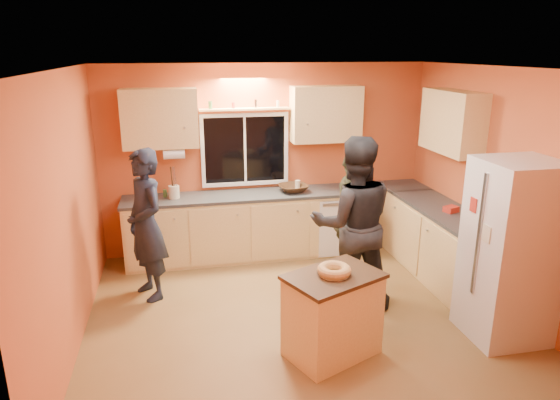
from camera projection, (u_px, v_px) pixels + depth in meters
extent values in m
plane|color=brown|center=(300.00, 314.00, 5.45)|extent=(4.50, 4.50, 0.00)
cube|color=#C75D33|center=(266.00, 159.00, 6.95)|extent=(4.50, 0.04, 2.60)
cube|color=#C75D33|center=(378.00, 289.00, 3.20)|extent=(4.50, 0.04, 2.60)
cube|color=#C75D33|center=(67.00, 215.00, 4.63)|extent=(0.04, 4.00, 2.60)
cube|color=#C75D33|center=(499.00, 188.00, 5.52)|extent=(0.04, 4.00, 2.60)
cube|color=white|center=(303.00, 68.00, 4.69)|extent=(4.50, 4.00, 0.02)
cube|color=black|center=(245.00, 150.00, 6.83)|extent=(1.10, 0.02, 0.90)
cube|color=white|center=(245.00, 150.00, 6.81)|extent=(1.20, 0.04, 1.00)
cube|color=tan|center=(160.00, 119.00, 6.33)|extent=(0.95, 0.33, 0.75)
cube|color=tan|center=(326.00, 114.00, 6.77)|extent=(0.95, 0.33, 0.75)
cube|color=tan|center=(452.00, 122.00, 6.05)|extent=(0.33, 1.00, 0.75)
cylinder|color=silver|center=(174.00, 154.00, 6.38)|extent=(0.27, 0.12, 0.12)
cube|color=tan|center=(246.00, 227.00, 6.85)|extent=(3.20, 0.60, 0.86)
cube|color=#282B2D|center=(245.00, 196.00, 6.72)|extent=(3.24, 0.62, 0.04)
cube|color=tan|center=(401.00, 216.00, 7.30)|extent=(0.60, 0.60, 0.86)
cube|color=#282B2D|center=(403.00, 186.00, 7.17)|extent=(0.62, 0.62, 0.04)
cube|color=tan|center=(443.00, 246.00, 6.18)|extent=(0.60, 1.80, 0.86)
cube|color=#282B2D|center=(447.00, 212.00, 6.05)|extent=(0.62, 1.84, 0.04)
cube|color=silver|center=(511.00, 252.00, 4.81)|extent=(0.72, 0.70, 1.80)
cube|color=tan|center=(333.00, 316.00, 4.63)|extent=(0.96, 0.82, 0.79)
cube|color=black|center=(334.00, 277.00, 4.51)|extent=(1.00, 0.87, 0.04)
torus|color=tan|center=(334.00, 270.00, 4.50)|extent=(0.31, 0.31, 0.09)
imported|color=black|center=(146.00, 225.00, 5.61)|extent=(0.65, 0.75, 1.74)
imported|color=black|center=(353.00, 224.00, 5.39)|extent=(1.03, 0.85, 1.92)
imported|color=#353924|center=(353.00, 223.00, 5.68)|extent=(0.63, 1.09, 1.75)
imported|color=black|center=(293.00, 188.00, 6.82)|extent=(0.45, 0.45, 0.10)
cylinder|color=beige|center=(174.00, 192.00, 6.50)|extent=(0.14, 0.14, 0.17)
imported|color=gray|center=(494.00, 218.00, 5.26)|extent=(0.36, 0.35, 0.32)
cube|color=#B2281B|center=(451.00, 209.00, 5.97)|extent=(0.19, 0.17, 0.07)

